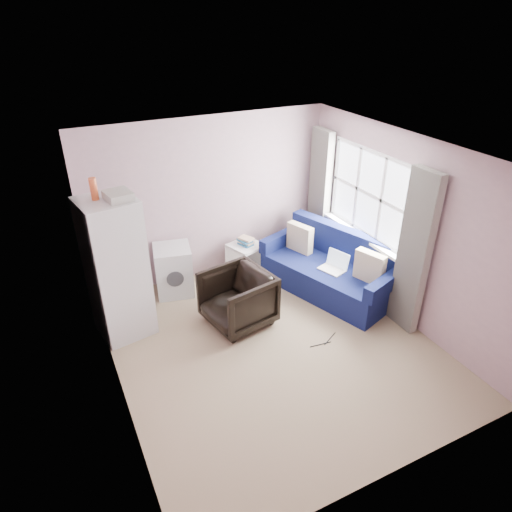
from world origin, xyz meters
The scene contains 8 objects.
room centered at (0.02, 0.01, 1.25)m, with size 3.84×4.24×2.54m.
armchair centered at (-0.20, 0.65, 0.42)m, with size 0.81×0.76×0.84m, color black.
fridge centered at (-1.61, 1.16, 0.95)m, with size 0.75×0.74×2.13m.
washing_machine centered at (-0.74, 1.77, 0.39)m, with size 0.63×0.63×0.75m.
side_table centered at (0.46, 1.80, 0.30)m, with size 0.59×0.59×0.64m.
sofa centered at (1.41, 0.79, 0.33)m, with size 1.53×2.23×0.91m.
window_dressing centered at (1.78, 0.70, 1.11)m, with size 0.17×2.62×2.18m.
floor_cables centered at (0.64, -0.24, 0.01)m, with size 0.46×0.15×0.01m.
Camera 1 is at (-2.22, -4.01, 3.84)m, focal length 32.00 mm.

